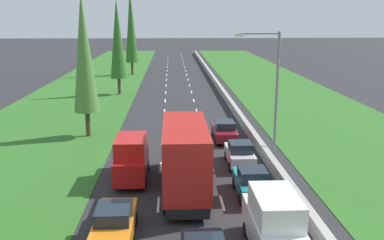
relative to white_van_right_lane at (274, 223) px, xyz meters
name	(u,v)px	position (x,y,z in m)	size (l,w,h in m)	color
ground_plane	(178,89)	(-3.32, 44.25, -1.40)	(300.00, 300.00, 0.00)	#28282B
grass_verge_left	(89,89)	(-15.97, 44.25, -1.38)	(14.00, 140.00, 0.04)	#2D6623
grass_verge_right	(278,88)	(11.03, 44.25, -1.38)	(14.00, 140.00, 0.04)	#2D6623
median_barrier	(218,85)	(2.38, 44.25, -0.97)	(0.44, 120.00, 0.85)	#9E9B93
lane_markings	(178,89)	(-3.32, 44.25, -1.39)	(3.64, 116.00, 0.01)	white
white_van_right_lane	(274,223)	(0.00, 0.00, 0.00)	(1.96, 4.90, 2.82)	white
teal_hatchback_right_lane	(252,182)	(0.19, 6.11, -0.56)	(1.74, 3.90, 1.72)	teal
silver_hatchback_right_lane	(240,154)	(0.34, 11.39, -0.56)	(1.74, 3.90, 1.72)	silver
maroon_sedan_right_lane	(224,131)	(0.05, 17.69, -0.59)	(1.82, 4.50, 1.64)	maroon
orange_sedan_left_lane	(114,223)	(-6.97, 1.57, -0.59)	(1.82, 4.50, 1.64)	orange
red_box_truck_centre_lane	(185,155)	(-3.56, 7.17, 0.78)	(2.46, 9.40, 4.18)	black
red_van_left_lane	(132,158)	(-6.82, 9.07, 0.00)	(1.96, 4.90, 2.82)	red
poplar_tree_second	(84,53)	(-11.43, 19.44, 5.66)	(2.10, 2.10, 12.02)	#4C3823
poplar_tree_third	(117,39)	(-11.14, 40.02, 5.81)	(2.11, 2.11, 12.31)	#4C3823
poplar_tree_fourth	(131,26)	(-11.14, 59.85, 7.08)	(2.17, 2.17, 14.85)	#4C3823
street_light_mast	(272,86)	(2.84, 13.31, 3.83)	(3.20, 0.28, 9.00)	gray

